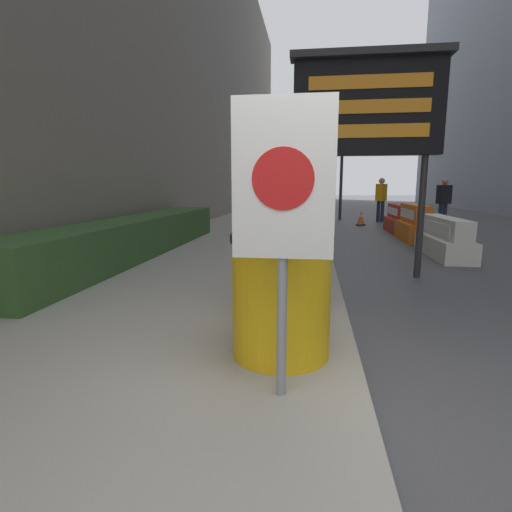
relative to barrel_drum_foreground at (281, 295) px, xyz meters
name	(u,v)px	position (x,y,z in m)	size (l,w,h in m)	color
ground_plane	(378,452)	(0.59, -0.89, -0.60)	(120.00, 120.00, 0.00)	#474749
sidewalk_left	(20,411)	(-1.51, -0.89, -0.53)	(4.20, 56.00, 0.13)	gray
hedge_strip	(137,236)	(-3.01, 4.14, -0.12)	(0.90, 7.35, 0.69)	#335628
barrel_drum_foreground	(281,295)	(0.00, 0.00, 0.00)	(0.76, 0.76, 0.92)	yellow
barrel_drum_middle	(285,268)	(-0.04, 1.02, 0.00)	(0.76, 0.76, 0.92)	yellow
warning_sign	(283,200)	(0.05, -0.60, 0.73)	(0.58, 0.08, 1.76)	gray
message_board	(367,108)	(0.99, 3.47, 1.93)	(2.29, 0.36, 3.32)	#28282B
jersey_barrier_white	(444,239)	(2.86, 5.51, -0.25)	(0.60, 2.18, 0.79)	silver
jersey_barrier_orange_near	(414,225)	(2.86, 7.90, -0.19)	(0.65, 1.75, 0.93)	orange
jersey_barrier_red_striped	(398,220)	(2.86, 9.87, -0.23)	(0.58, 1.79, 0.84)	red
traffic_cone_near	(361,218)	(1.98, 11.86, -0.32)	(0.32, 0.32, 0.57)	black
traffic_light_near_curb	(342,147)	(1.39, 14.10, 2.36)	(0.28, 0.44, 4.08)	#2D2D30
pedestrian_worker	(381,196)	(2.89, 13.38, 0.41)	(0.48, 0.52, 1.70)	#23283D
pedestrian_passerby	(444,199)	(4.67, 11.60, 0.37)	(0.49, 0.39, 1.65)	#23283D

